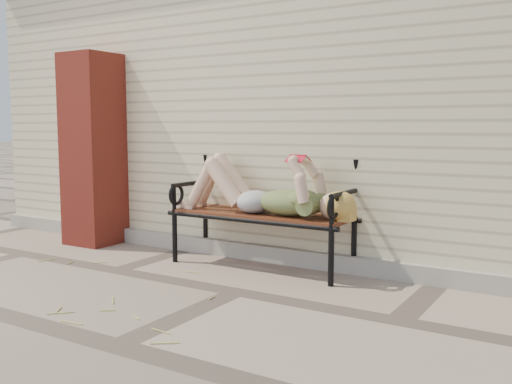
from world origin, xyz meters
The scene contains 7 objects.
ground centered at (0.00, 0.00, 0.00)m, with size 80.00×80.00×0.00m, color gray.
house_wall centered at (0.00, 3.00, 1.50)m, with size 8.00×4.00×3.00m, color beige.
foundation_strip centered at (0.00, 0.97, 0.07)m, with size 8.00×0.10×0.15m, color gray.
brick_pillar centered at (-2.30, 0.75, 1.00)m, with size 0.50×0.50×2.00m, color #9D2E23.
garden_bench centered at (-0.24, 0.87, 0.64)m, with size 1.78×0.71×1.15m.
reading_woman centered at (-0.22, 0.73, 0.68)m, with size 1.68×0.38×0.53m.
straw_scatter centered at (-1.09, -0.48, 0.01)m, with size 2.92×1.73×0.01m.
Camera 1 is at (2.31, -3.50, 1.24)m, focal length 40.00 mm.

